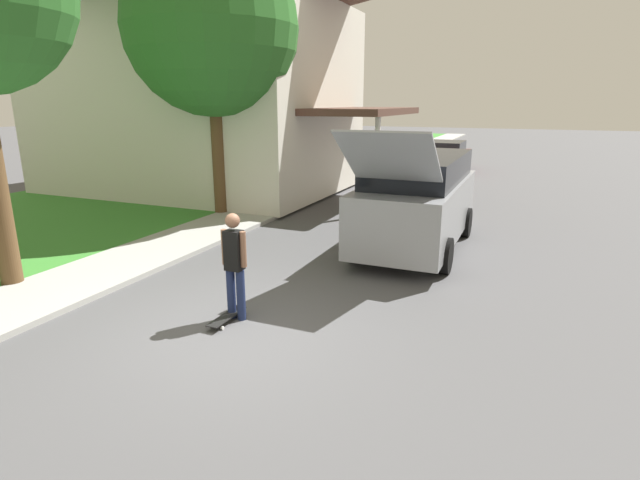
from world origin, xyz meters
name	(u,v)px	position (x,y,z in m)	size (l,w,h in m)	color
ground_plane	(230,332)	(0.00, 0.00, 0.00)	(120.00, 120.00, 0.00)	#49494C
lawn	(117,206)	(-8.00, 6.00, 0.04)	(10.00, 80.00, 0.08)	#387F2D
sidewalk	(239,219)	(-3.60, 6.00, 0.05)	(1.80, 80.00, 0.10)	#9E9E99
house	(197,60)	(-7.54, 9.94, 4.60)	(12.86, 7.86, 8.71)	beige
lawn_tree_far	(212,28)	(-4.44, 6.40, 5.04)	(4.62, 4.62, 7.29)	brown
suv_parked	(417,200)	(1.49, 5.25, 1.10)	(2.01, 5.47, 2.74)	gray
car_down_street	(445,157)	(-0.13, 18.55, 0.66)	(1.99, 4.33, 1.39)	maroon
skateboarder	(234,262)	(-0.15, 0.44, 0.90)	(0.41, 0.22, 1.63)	#192347
skateboard	(227,317)	(-0.22, 0.27, 0.08)	(0.20, 0.81, 0.10)	black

